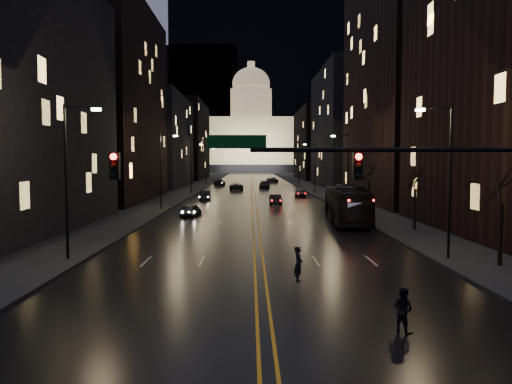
{
  "coord_description": "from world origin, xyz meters",
  "views": [
    {
      "loc": [
        -0.49,
        -18.49,
        5.79
      ],
      "look_at": [
        -0.16,
        10.7,
        3.97
      ],
      "focal_mm": 35.0,
      "sensor_mm": 36.0,
      "label": 1
    }
  ],
  "objects_px": {
    "oncoming_car_b": "(205,196)",
    "pedestrian_b": "(403,310)",
    "traffic_signal": "(422,179)",
    "pedestrian_a": "(298,264)",
    "receding_car_a": "(275,200)",
    "oncoming_car_a": "(191,210)",
    "bus": "(347,204)"
  },
  "relations": [
    {
      "from": "pedestrian_b",
      "to": "receding_car_a",
      "type": "bearing_deg",
      "value": -37.07
    },
    {
      "from": "pedestrian_b",
      "to": "oncoming_car_a",
      "type": "bearing_deg",
      "value": -21.32
    },
    {
      "from": "traffic_signal",
      "to": "pedestrian_b",
      "type": "xyz_separation_m",
      "value": [
        -1.25,
        -2.0,
        -4.33
      ]
    },
    {
      "from": "oncoming_car_a",
      "to": "pedestrian_b",
      "type": "xyz_separation_m",
      "value": [
        11.35,
        -35.17,
        0.05
      ]
    },
    {
      "from": "receding_car_a",
      "to": "pedestrian_a",
      "type": "height_order",
      "value": "pedestrian_a"
    },
    {
      "from": "oncoming_car_b",
      "to": "receding_car_a",
      "type": "xyz_separation_m",
      "value": [
        9.88,
        -6.74,
        -0.05
      ]
    },
    {
      "from": "traffic_signal",
      "to": "pedestrian_b",
      "type": "relative_size",
      "value": 11.25
    },
    {
      "from": "oncoming_car_a",
      "to": "bus",
      "type": "bearing_deg",
      "value": 165.19
    },
    {
      "from": "oncoming_car_b",
      "to": "pedestrian_b",
      "type": "relative_size",
      "value": 2.89
    },
    {
      "from": "oncoming_car_a",
      "to": "pedestrian_b",
      "type": "bearing_deg",
      "value": 113.19
    },
    {
      "from": "oncoming_car_b",
      "to": "receding_car_a",
      "type": "relative_size",
      "value": 1.08
    },
    {
      "from": "receding_car_a",
      "to": "pedestrian_a",
      "type": "relative_size",
      "value": 2.41
    },
    {
      "from": "receding_car_a",
      "to": "pedestrian_b",
      "type": "bearing_deg",
      "value": -89.93
    },
    {
      "from": "traffic_signal",
      "to": "oncoming_car_a",
      "type": "distance_m",
      "value": 35.76
    },
    {
      "from": "oncoming_car_a",
      "to": "receding_car_a",
      "type": "relative_size",
      "value": 1.02
    },
    {
      "from": "traffic_signal",
      "to": "pedestrian_b",
      "type": "bearing_deg",
      "value": -121.99
    },
    {
      "from": "traffic_signal",
      "to": "receding_car_a",
      "type": "height_order",
      "value": "traffic_signal"
    },
    {
      "from": "oncoming_car_a",
      "to": "oncoming_car_b",
      "type": "distance_m",
      "value": 20.59
    },
    {
      "from": "traffic_signal",
      "to": "oncoming_car_a",
      "type": "relative_size",
      "value": 4.11
    },
    {
      "from": "oncoming_car_a",
      "to": "pedestrian_a",
      "type": "distance_m",
      "value": 29.42
    },
    {
      "from": "receding_car_a",
      "to": "bus",
      "type": "bearing_deg",
      "value": -75.8
    },
    {
      "from": "bus",
      "to": "pedestrian_a",
      "type": "bearing_deg",
      "value": -103.03
    },
    {
      "from": "bus",
      "to": "oncoming_car_b",
      "type": "xyz_separation_m",
      "value": [
        -15.54,
        26.15,
        -1.01
      ]
    },
    {
      "from": "traffic_signal",
      "to": "bus",
      "type": "relative_size",
      "value": 1.38
    },
    {
      "from": "pedestrian_a",
      "to": "pedestrian_b",
      "type": "height_order",
      "value": "pedestrian_a"
    },
    {
      "from": "traffic_signal",
      "to": "oncoming_car_a",
      "type": "bearing_deg",
      "value": 110.79
    },
    {
      "from": "bus",
      "to": "receding_car_a",
      "type": "height_order",
      "value": "bus"
    },
    {
      "from": "oncoming_car_a",
      "to": "pedestrian_b",
      "type": "distance_m",
      "value": 36.96
    },
    {
      "from": "traffic_signal",
      "to": "pedestrian_a",
      "type": "height_order",
      "value": "traffic_signal"
    },
    {
      "from": "receding_car_a",
      "to": "traffic_signal",
      "type": "bearing_deg",
      "value": -88.32
    },
    {
      "from": "bus",
      "to": "oncoming_car_a",
      "type": "distance_m",
      "value": 16.21
    },
    {
      "from": "oncoming_car_b",
      "to": "pedestrian_b",
      "type": "bearing_deg",
      "value": 98.44
    }
  ]
}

